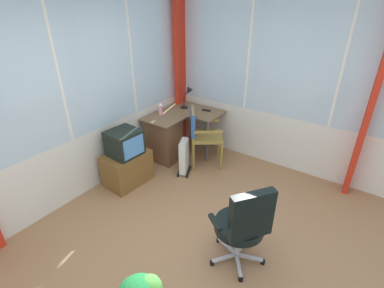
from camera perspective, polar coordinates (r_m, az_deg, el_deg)
The scene contains 13 objects.
ground at distance 3.32m, azimuth 1.27°, elevation -21.90°, with size 5.60×4.89×0.06m, color #946C48.
north_window_panel at distance 3.80m, azimuth -24.39°, elevation 7.96°, with size 4.60×0.07×2.74m.
east_window_panel at distance 4.44m, azimuth 18.80°, elevation 11.58°, with size 0.07×3.89×2.74m.
curtain_corner at distance 5.14m, azimuth -2.17°, elevation 14.58°, with size 0.33×0.07×2.64m, color red.
curtain_east_far at distance 4.22m, azimuth 32.27°, elevation 7.24°, with size 0.33×0.07×2.64m, color red.
desk at distance 4.76m, azimuth -5.30°, elevation 1.46°, with size 1.13×0.98×0.73m.
desk_lamp at distance 4.96m, azimuth -0.61°, elevation 9.96°, with size 0.23×0.20×0.37m.
tv_remote at distance 4.88m, azimuth 2.87°, elevation 6.75°, with size 0.04×0.15×0.02m, color black.
spray_bottle at distance 4.71m, azimuth -6.35°, elevation 7.00°, with size 0.06×0.06×0.22m.
wooden_armchair at distance 4.48m, azimuth 1.41°, elevation 2.90°, with size 0.67×0.67×0.95m.
office_chair at distance 2.88m, azimuth 10.32°, elevation -15.26°, with size 0.61×0.60×0.99m.
tv_on_stand at distance 4.23m, azimuth -12.94°, elevation -3.21°, with size 0.67×0.48×0.84m.
space_heater at distance 4.41m, azimuth -1.55°, elevation -2.39°, with size 0.37×0.28×0.55m.
Camera 1 is at (-1.80, -1.17, 2.51)m, focal length 26.73 mm.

